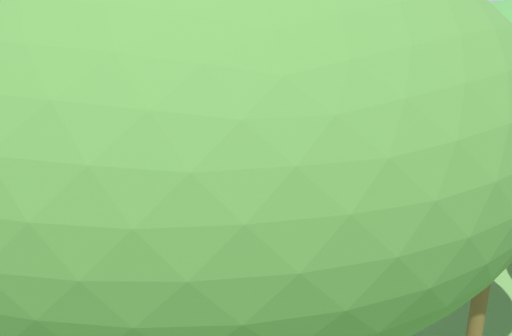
{
  "coord_description": "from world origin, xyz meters",
  "views": [
    {
      "loc": [
        6.95,
        10.81,
        4.92
      ],
      "look_at": [
        1.0,
        0.84,
        1.0
      ],
      "focal_mm": 36.04,
      "sensor_mm": 36.0,
      "label": 1
    }
  ],
  "objects_px": {
    "standing_watcher": "(309,122)",
    "zebra_nearest_camera": "(315,153)",
    "guest_beside_umbrella": "(122,213)",
    "shade_umbrella": "(213,133)",
    "zebra_by_umbrella": "(153,152)",
    "acacia_tree_far_lawn": "(207,126)",
    "patio_chair_west_end": "(224,205)",
    "patio_chair_east_end": "(161,224)",
    "patio_dining_table": "(216,221)",
    "patio_chair_near_hut": "(214,255)",
    "patio_chair_near_lawn": "(273,231)",
    "striped_lounge_chair": "(229,179)",
    "thatched_hut": "(502,114)"
  },
  "relations": [
    {
      "from": "guest_beside_umbrella",
      "to": "striped_lounge_chair",
      "type": "height_order",
      "value": "guest_beside_umbrella"
    },
    {
      "from": "patio_chair_east_end",
      "to": "patio_dining_table",
      "type": "bearing_deg",
      "value": 90.0
    },
    {
      "from": "standing_watcher",
      "to": "striped_lounge_chair",
      "type": "xyz_separation_m",
      "value": [
        3.72,
        1.52,
        -0.77
      ]
    },
    {
      "from": "patio_chair_west_end",
      "to": "standing_watcher",
      "type": "xyz_separation_m",
      "value": [
        -4.96,
        -3.63,
        0.51
      ]
    },
    {
      "from": "standing_watcher",
      "to": "zebra_by_umbrella",
      "type": "height_order",
      "value": "standing_watcher"
    },
    {
      "from": "patio_chair_near_lawn",
      "to": "striped_lounge_chair",
      "type": "bearing_deg",
      "value": 23.91
    },
    {
      "from": "guest_beside_umbrella",
      "to": "zebra_nearest_camera",
      "type": "bearing_deg",
      "value": -44.46
    },
    {
      "from": "patio_chair_near_lawn",
      "to": "acacia_tree_far_lawn",
      "type": "height_order",
      "value": "acacia_tree_far_lawn"
    },
    {
      "from": "standing_watcher",
      "to": "acacia_tree_far_lawn",
      "type": "distance_m",
      "value": 14.05
    },
    {
      "from": "striped_lounge_chair",
      "to": "patio_chair_east_end",
      "type": "bearing_deg",
      "value": -9.52
    },
    {
      "from": "patio_chair_near_lawn",
      "to": "patio_chair_near_hut",
      "type": "height_order",
      "value": "same"
    },
    {
      "from": "standing_watcher",
      "to": "zebra_by_umbrella",
      "type": "relative_size",
      "value": 0.75
    },
    {
      "from": "patio_chair_east_end",
      "to": "patio_chair_near_lawn",
      "type": "bearing_deg",
      "value": 89.68
    },
    {
      "from": "patio_chair_near_lawn",
      "to": "patio_dining_table",
      "type": "bearing_deg",
      "value": 90.0
    },
    {
      "from": "standing_watcher",
      "to": "patio_chair_near_hut",
      "type": "bearing_deg",
      "value": 86.18
    },
    {
      "from": "shade_umbrella",
      "to": "acacia_tree_far_lawn",
      "type": "relative_size",
      "value": 0.74
    },
    {
      "from": "zebra_by_umbrella",
      "to": "patio_dining_table",
      "type": "bearing_deg",
      "value": -19.26
    },
    {
      "from": "patio_dining_table",
      "to": "standing_watcher",
      "type": "bearing_deg",
      "value": -140.97
    },
    {
      "from": "thatched_hut",
      "to": "patio_chair_east_end",
      "type": "height_order",
      "value": "thatched_hut"
    },
    {
      "from": "patio_chair_east_end",
      "to": "striped_lounge_chair",
      "type": "xyz_separation_m",
      "value": [
        -2.8,
        -2.33,
        -0.27
      ]
    },
    {
      "from": "standing_watcher",
      "to": "zebra_nearest_camera",
      "type": "distance_m",
      "value": 3.21
    },
    {
      "from": "zebra_by_umbrella",
      "to": "patio_chair_near_lawn",
      "type": "bearing_deg",
      "value": -8.49
    },
    {
      "from": "patio_dining_table",
      "to": "acacia_tree_far_lawn",
      "type": "xyz_separation_m",
      "value": [
        2.98,
        6.06,
        3.62
      ]
    },
    {
      "from": "thatched_hut",
      "to": "zebra_by_umbrella",
      "type": "xyz_separation_m",
      "value": [
        6.51,
        -5.56,
        -1.34
      ]
    },
    {
      "from": "thatched_hut",
      "to": "patio_chair_west_end",
      "type": "bearing_deg",
      "value": -20.52
    },
    {
      "from": "patio_chair_near_hut",
      "to": "acacia_tree_far_lawn",
      "type": "height_order",
      "value": "acacia_tree_far_lawn"
    },
    {
      "from": "patio_chair_near_lawn",
      "to": "zebra_by_umbrella",
      "type": "xyz_separation_m",
      "value": [
        0.64,
        -4.92,
        0.44
      ]
    },
    {
      "from": "shade_umbrella",
      "to": "acacia_tree_far_lawn",
      "type": "bearing_deg",
      "value": 63.8
    },
    {
      "from": "guest_beside_umbrella",
      "to": "striped_lounge_chair",
      "type": "distance_m",
      "value": 4.41
    },
    {
      "from": "patio_chair_west_end",
      "to": "patio_chair_east_end",
      "type": "relative_size",
      "value": 1.0
    },
    {
      "from": "striped_lounge_chair",
      "to": "zebra_nearest_camera",
      "type": "relative_size",
      "value": 0.54
    },
    {
      "from": "standing_watcher",
      "to": "guest_beside_umbrella",
      "type": "bearing_deg",
      "value": 72.65
    },
    {
      "from": "striped_lounge_chair",
      "to": "zebra_nearest_camera",
      "type": "distance_m",
      "value": 2.39
    },
    {
      "from": "zebra_by_umbrella",
      "to": "acacia_tree_far_lawn",
      "type": "relative_size",
      "value": 0.43
    },
    {
      "from": "patio_chair_near_lawn",
      "to": "patio_chair_west_end",
      "type": "bearing_deg",
      "value": 46.61
    },
    {
      "from": "patio_chair_west_end",
      "to": "striped_lounge_chair",
      "type": "height_order",
      "value": "patio_chair_west_end"
    },
    {
      "from": "thatched_hut",
      "to": "shade_umbrella",
      "type": "xyz_separation_m",
      "value": [
        6.76,
        -1.36,
        0.16
      ]
    },
    {
      "from": "patio_chair_west_end",
      "to": "zebra_nearest_camera",
      "type": "bearing_deg",
      "value": -127.62
    },
    {
      "from": "patio_chair_east_end",
      "to": "acacia_tree_far_lawn",
      "type": "relative_size",
      "value": 0.17
    },
    {
      "from": "zebra_by_umbrella",
      "to": "patio_chair_east_end",
      "type": "bearing_deg",
      "value": -34.0
    },
    {
      "from": "patio_dining_table",
      "to": "patio_chair_near_lawn",
      "type": "height_order",
      "value": "patio_chair_near_lawn"
    },
    {
      "from": "patio_chair_near_lawn",
      "to": "acacia_tree_far_lawn",
      "type": "distance_m",
      "value": 7.59
    },
    {
      "from": "patio_dining_table",
      "to": "patio_chair_west_end",
      "type": "relative_size",
      "value": 1.45
    },
    {
      "from": "shade_umbrella",
      "to": "zebra_nearest_camera",
      "type": "distance_m",
      "value": 4.54
    },
    {
      "from": "striped_lounge_chair",
      "to": "zebra_by_umbrella",
      "type": "relative_size",
      "value": 0.42
    },
    {
      "from": "patio_dining_table",
      "to": "patio_chair_near_hut",
      "type": "height_order",
      "value": "patio_chair_near_hut"
    },
    {
      "from": "patio_dining_table",
      "to": "striped_lounge_chair",
      "type": "height_order",
      "value": "patio_dining_table"
    },
    {
      "from": "patio_chair_near_lawn",
      "to": "guest_beside_umbrella",
      "type": "distance_m",
      "value": 2.93
    },
    {
      "from": "guest_beside_umbrella",
      "to": "zebra_nearest_camera",
      "type": "relative_size",
      "value": 0.93
    },
    {
      "from": "patio_dining_table",
      "to": "zebra_nearest_camera",
      "type": "xyz_separation_m",
      "value": [
        -3.86,
        -1.88,
        0.33
      ]
    }
  ]
}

